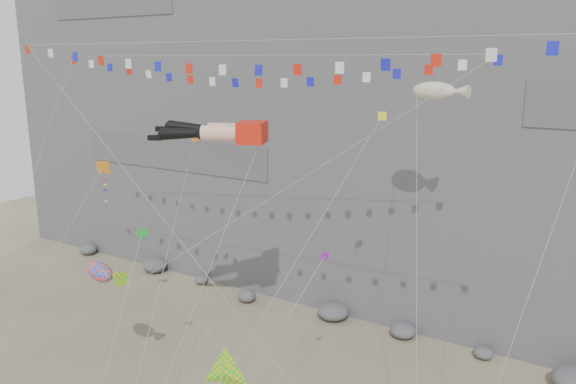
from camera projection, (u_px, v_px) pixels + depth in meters
The scene contains 13 objects.
cliff at pixel (411, 13), 52.81m from camera, with size 80.00×28.00×50.00m, color slate.
talus_boulders at pixel (333, 312), 45.96m from camera, with size 60.00×3.00×1.20m, color slate, non-canonical shape.
legs_kite at pixel (220, 132), 33.76m from camera, with size 7.91×15.76×21.93m.
flag_banner_upper at pixel (246, 56), 34.63m from camera, with size 29.35×14.36×28.09m.
flag_banner_lower at pixel (240, 41), 28.85m from camera, with size 34.06×5.15×25.56m.
harlequin_kite at pixel (103, 168), 37.81m from camera, with size 4.93×8.97×16.27m.
fish_windsock at pixel (100, 272), 34.75m from camera, with size 9.19×5.09×11.36m.
delta_kite at pixel (225, 373), 26.68m from camera, with size 2.62×7.15×9.01m.
blimp_windsock at pixel (434, 92), 33.16m from camera, with size 6.71×14.58×23.81m.
small_kite_a at pixel (193, 147), 36.72m from camera, with size 6.22×14.31×21.56m.
small_kite_b at pixel (322, 260), 30.43m from camera, with size 3.44×10.35×14.43m.
small_kite_c at pixel (141, 236), 32.19m from camera, with size 4.15×9.67×14.56m.
small_kite_d at pixel (377, 125), 31.16m from camera, with size 5.95×14.57×23.09m.
Camera 1 is at (19.09, -21.14, 20.69)m, focal length 35.00 mm.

